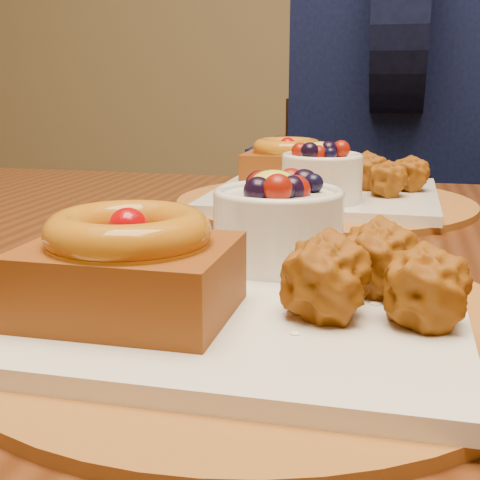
# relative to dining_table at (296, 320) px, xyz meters

# --- Properties ---
(dining_table) EXTENTS (1.60, 0.90, 0.76)m
(dining_table) POSITION_rel_dining_table_xyz_m (0.00, 0.00, 0.00)
(dining_table) COLOR #3B1A0A
(dining_table) RESTS_ON ground
(place_setting_near) EXTENTS (0.38, 0.38, 0.09)m
(place_setting_near) POSITION_rel_dining_table_xyz_m (-0.00, -0.21, 0.11)
(place_setting_near) COLOR brown
(place_setting_near) RESTS_ON dining_table
(place_setting_far) EXTENTS (0.38, 0.38, 0.09)m
(place_setting_far) POSITION_rel_dining_table_xyz_m (-0.00, 0.21, 0.10)
(place_setting_far) COLOR brown
(place_setting_far) RESTS_ON dining_table
(chair_far) EXTENTS (0.47, 0.47, 0.87)m
(chair_far) POSITION_rel_dining_table_xyz_m (0.05, 0.80, -0.20)
(chair_far) COLOR black
(chair_far) RESTS_ON ground
(diner) EXTENTS (0.50, 0.49, 0.82)m
(diner) POSITION_rel_dining_table_xyz_m (0.08, 0.77, 0.20)
(diner) COLOR black
(diner) RESTS_ON ground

